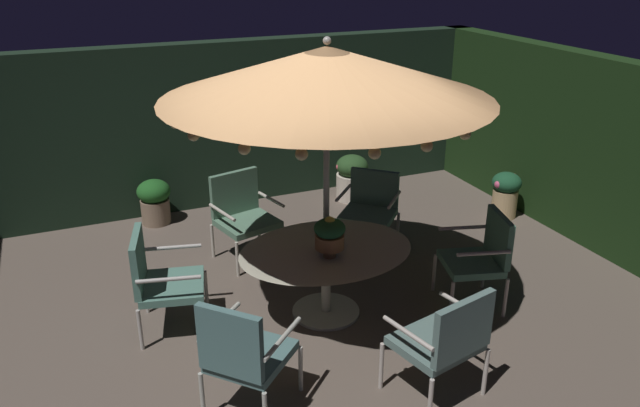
# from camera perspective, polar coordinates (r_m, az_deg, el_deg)

# --- Properties ---
(ground_plane) EXTENTS (7.94, 6.87, 0.02)m
(ground_plane) POSITION_cam_1_polar(r_m,az_deg,el_deg) (6.02, -1.68, -10.98)
(ground_plane) COLOR brown
(hedge_backdrop_rear) EXTENTS (7.94, 0.30, 2.18)m
(hedge_backdrop_rear) POSITION_cam_1_polar(r_m,az_deg,el_deg) (8.46, -10.04, 7.04)
(hedge_backdrop_rear) COLOR black
(hedge_backdrop_rear) RESTS_ON ground_plane
(hedge_backdrop_right) EXTENTS (0.30, 6.87, 2.18)m
(hedge_backdrop_right) POSITION_cam_1_polar(r_m,az_deg,el_deg) (7.65, 25.95, 3.37)
(hedge_backdrop_right) COLOR black
(hedge_backdrop_right) RESTS_ON ground_plane
(patio_dining_table) EXTENTS (1.66, 1.29, 0.70)m
(patio_dining_table) POSITION_cam_1_polar(r_m,az_deg,el_deg) (5.89, 0.56, -5.35)
(patio_dining_table) COLOR #BBB6A7
(patio_dining_table) RESTS_ON ground_plane
(patio_umbrella) EXTENTS (2.84, 2.84, 2.63)m
(patio_umbrella) POSITION_cam_1_polar(r_m,az_deg,el_deg) (5.29, 0.63, 11.86)
(patio_umbrella) COLOR #B5B1AB
(patio_umbrella) RESTS_ON ground_plane
(centerpiece_planter) EXTENTS (0.28, 0.28, 0.39)m
(centerpiece_planter) POSITION_cam_1_polar(r_m,az_deg,el_deg) (5.58, 0.89, -2.81)
(centerpiece_planter) COLOR #A16B40
(centerpiece_planter) RESTS_ON patio_dining_table
(patio_chair_north) EXTENTS (0.73, 0.76, 0.97)m
(patio_chair_north) POSITION_cam_1_polar(r_m,az_deg,el_deg) (5.85, -14.49, -6.51)
(patio_chair_north) COLOR #B3AEA8
(patio_chair_north) RESTS_ON ground_plane
(patio_chair_northeast) EXTENTS (0.83, 0.83, 1.01)m
(patio_chair_northeast) POSITION_cam_1_polar(r_m,az_deg,el_deg) (4.72, -7.02, -13.31)
(patio_chair_northeast) COLOR #B5B6AA
(patio_chair_northeast) RESTS_ON ground_plane
(patio_chair_east) EXTENTS (0.75, 0.70, 0.97)m
(patio_chair_east) POSITION_cam_1_polar(r_m,az_deg,el_deg) (4.93, 11.45, -11.99)
(patio_chair_east) COLOR #BAB0A6
(patio_chair_east) RESTS_ON ground_plane
(patio_chair_southeast) EXTENTS (0.70, 0.72, 0.95)m
(patio_chair_southeast) POSITION_cam_1_polar(r_m,az_deg,el_deg) (6.26, 14.57, -4.46)
(patio_chair_southeast) COLOR #BCAFA7
(patio_chair_southeast) RESTS_ON ground_plane
(patio_chair_south) EXTENTS (0.83, 0.83, 0.91)m
(patio_chair_south) POSITION_cam_1_polar(r_m,az_deg,el_deg) (7.21, 4.64, -0.16)
(patio_chair_south) COLOR #B8B0AC
(patio_chair_south) RESTS_ON ground_plane
(patio_chair_southwest) EXTENTS (0.77, 0.73, 0.97)m
(patio_chair_southwest) POSITION_cam_1_polar(r_m,az_deg,el_deg) (7.04, -7.12, -0.71)
(patio_chair_southwest) COLOR #BBB3A5
(patio_chair_southwest) RESTS_ON ground_plane
(potted_plant_left_near) EXTENTS (0.39, 0.38, 0.61)m
(potted_plant_left_near) POSITION_cam_1_polar(r_m,az_deg,el_deg) (8.44, 16.61, 0.96)
(potted_plant_left_near) COLOR tan
(potted_plant_left_near) RESTS_ON ground_plane
(potted_plant_left_far) EXTENTS (0.45, 0.44, 0.64)m
(potted_plant_left_far) POSITION_cam_1_polar(r_m,az_deg,el_deg) (8.67, 2.94, 2.46)
(potted_plant_left_far) COLOR beige
(potted_plant_left_far) RESTS_ON ground_plane
(potted_plant_back_center) EXTENTS (0.42, 0.42, 0.58)m
(potted_plant_back_center) POSITION_cam_1_polar(r_m,az_deg,el_deg) (8.18, -14.91, 0.34)
(potted_plant_back_center) COLOR #7E6752
(potted_plant_back_center) RESTS_ON ground_plane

